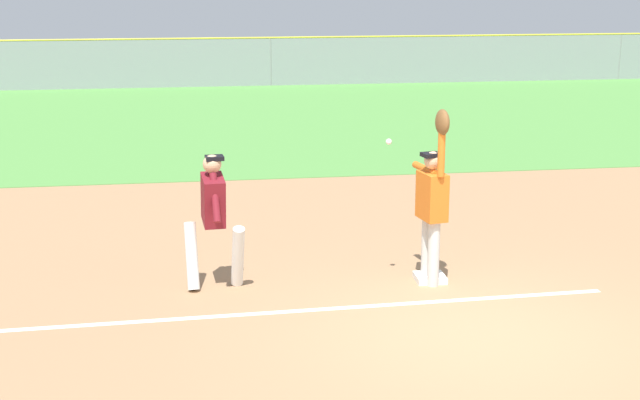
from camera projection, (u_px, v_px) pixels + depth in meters
ground_plane at (472, 333)px, 10.14m from camera, size 74.12×74.12×0.00m
outfield_grass at (298, 118)px, 24.79m from camera, size 51.19×14.58×0.01m
chalk_foul_line at (110, 323)px, 10.41m from camera, size 12.00×0.51×0.01m
first_base at (430, 278)px, 11.84m from camera, size 0.39×0.39×0.08m
fielder at (433, 199)px, 11.48m from camera, size 0.33×0.90×2.28m
runner at (214, 212)px, 11.33m from camera, size 0.76×0.85×1.72m
baseball at (389, 142)px, 11.18m from camera, size 0.07×0.07×0.07m
outfield_fence at (271, 61)px, 31.58m from camera, size 51.27×0.08×1.68m
parked_car_black at (59, 58)px, 34.47m from camera, size 4.45×2.21×1.25m
parked_car_red at (229, 56)px, 35.36m from camera, size 4.56×2.44×1.25m
parked_car_tan at (401, 53)px, 36.75m from camera, size 4.57×2.46×1.25m
parked_car_green at (534, 50)px, 37.94m from camera, size 4.56×2.44×1.25m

